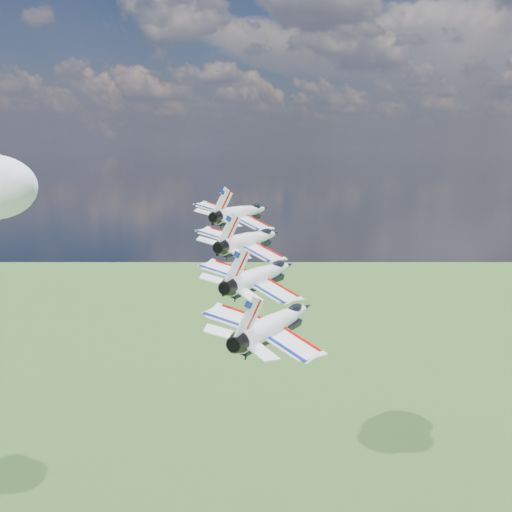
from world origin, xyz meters
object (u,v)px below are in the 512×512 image
Objects in this scene: jet_0 at (243,212)px; jet_3 at (276,323)px; jet_2 at (262,275)px; jet_1 at (251,240)px.

jet_0 is 36.71m from jet_3.
jet_0 reaches higher than jet_2.
jet_2 is at bearing 125.04° from jet_3.
jet_3 is (16.12, -17.71, -5.06)m from jet_1.
jet_0 is 12.24m from jet_1.
jet_1 is at bearing -54.96° from jet_0.
jet_2 is at bearing -54.96° from jet_0.
jet_1 is 1.00× the size of jet_2.
jet_0 reaches higher than jet_3.
jet_1 is 1.00× the size of jet_3.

